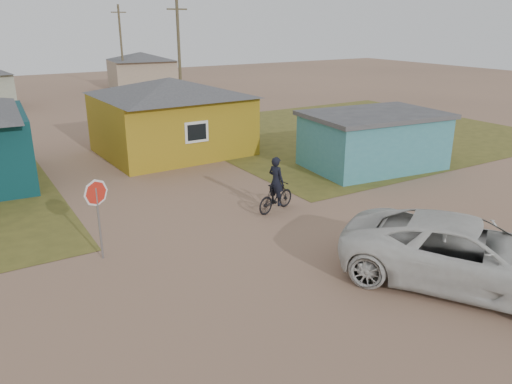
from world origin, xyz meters
TOP-DOWN VIEW (x-y plane):
  - ground at (0.00, 0.00)m, footprint 120.00×120.00m
  - grass_ne at (14.00, 13.00)m, footprint 20.00×18.00m
  - house_yellow at (2.50, 14.00)m, footprint 7.72×6.76m
  - shed_turquoise at (9.50, 6.50)m, footprint 6.71×4.93m
  - house_beige_east at (10.00, 40.00)m, footprint 6.95×6.05m
  - utility_pole_near at (6.50, 22.00)m, footprint 1.40×0.20m
  - utility_pole_far at (7.50, 38.00)m, footprint 1.40×0.20m
  - stop_sign at (-4.10, 3.48)m, footprint 0.80×0.06m
  - cyclist at (2.37, 4.02)m, footprint 1.88×0.99m
  - vehicle at (3.61, -3.05)m, footprint 5.86×6.97m

SIDE VIEW (x-z plane):
  - ground at x=0.00m, z-range 0.00..0.00m
  - grass_ne at x=14.00m, z-range 0.00..0.01m
  - cyclist at x=2.37m, z-range -0.28..1.77m
  - vehicle at x=3.61m, z-range 0.00..1.77m
  - shed_turquoise at x=9.50m, z-range 0.01..2.61m
  - stop_sign at x=-4.10m, z-range 0.58..3.01m
  - house_beige_east at x=10.00m, z-range 0.06..3.66m
  - house_yellow at x=2.50m, z-range 0.05..3.95m
  - utility_pole_near at x=6.50m, z-range 0.14..8.14m
  - utility_pole_far at x=7.50m, z-range 0.14..8.14m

